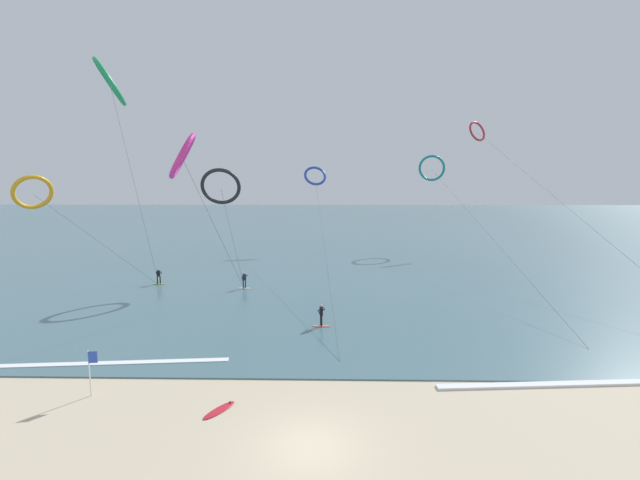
{
  "coord_description": "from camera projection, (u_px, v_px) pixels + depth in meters",
  "views": [
    {
      "loc": [
        0.71,
        -15.66,
        10.58
      ],
      "look_at": [
        0.0,
        20.8,
        5.74
      ],
      "focal_mm": 23.33,
      "sensor_mm": 36.0,
      "label": 1
    }
  ],
  "objects": [
    {
      "name": "wave_crest_mid",
      "position": [
        70.0,
        365.0,
        24.48
      ],
      "size": [
        18.38,
        2.17,
        0.12
      ],
      "primitive_type": "cube",
      "rotation": [
        0.0,
        0.0,
        0.09
      ],
      "color": "white",
      "rests_on": "ground"
    },
    {
      "name": "surfer_ivory",
      "position": [
        244.0,
        281.0,
        42.36
      ],
      "size": [
        1.4,
        0.73,
        1.7
      ],
      "rotation": [
        0.0,
        0.0,
        0.91
      ],
      "color": "silver",
      "rests_on": "ground"
    },
    {
      "name": "ground_plane",
      "position": [
        310.0,
        447.0,
        16.93
      ],
      "size": [
        400.0,
        400.0,
        0.0
      ],
      "primitive_type": "plane",
      "color": "beige"
    },
    {
      "name": "kite_charcoal",
      "position": [
        221.0,
        187.0,
        43.45
      ],
      "size": [
        4.92,
        3.65,
        12.36
      ],
      "rotation": [
        0.0,
        0.0,
        3.25
      ],
      "color": "black",
      "rests_on": "ground"
    },
    {
      "name": "surfboard_spare",
      "position": [
        219.0,
        410.0,
        19.61
      ],
      "size": [
        1.46,
        1.88,
        0.2
      ],
      "color": "red",
      "rests_on": "ground"
    },
    {
      "name": "kite_crimson",
      "position": [
        477.0,
        132.0,
        71.3
      ],
      "size": [
        3.99,
        52.71,
        21.54
      ],
      "rotation": [
        0.0,
        0.0,
        0.55
      ],
      "color": "red",
      "rests_on": "ground"
    },
    {
      "name": "surfer_lime",
      "position": [
        159.0,
        277.0,
        44.15
      ],
      "size": [
        1.4,
        0.66,
        1.7
      ],
      "rotation": [
        0.0,
        0.0,
        0.38
      ],
      "color": "#8CC62D",
      "rests_on": "ground"
    },
    {
      "name": "surfer_coral",
      "position": [
        321.0,
        317.0,
        31.0
      ],
      "size": [
        1.4,
        0.63,
        1.7
      ],
      "rotation": [
        0.0,
        0.0,
        1.79
      ],
      "color": "#EA7260",
      "rests_on": "ground"
    },
    {
      "name": "beach_flag",
      "position": [
        91.0,
        366.0,
        20.79
      ],
      "size": [
        0.47,
        0.1,
        2.4
      ],
      "color": "silver",
      "rests_on": "ground"
    },
    {
      "name": "wave_crest_near",
      "position": [
        541.0,
        385.0,
        22.05
      ],
      "size": [
        11.27,
        1.3,
        0.12
      ],
      "primitive_type": "cube",
      "rotation": [
        0.0,
        0.0,
        0.07
      ],
      "color": "white",
      "rests_on": "ground"
    },
    {
      "name": "kite_emerald",
      "position": [
        110.0,
        82.0,
        44.91
      ],
      "size": [
        8.24,
        6.62,
        24.11
      ],
      "rotation": [
        0.0,
        0.0,
        1.97
      ],
      "color": "#199351",
      "rests_on": "ground"
    },
    {
      "name": "kite_teal",
      "position": [
        432.0,
        168.0,
        68.74
      ],
      "size": [
        4.41,
        45.73,
        15.51
      ],
      "rotation": [
        0.0,
        0.0,
        2.79
      ],
      "color": "teal",
      "rests_on": "ground"
    },
    {
      "name": "kite_magenta",
      "position": [
        183.0,
        156.0,
        31.67
      ],
      "size": [
        4.25,
        11.45,
        14.58
      ],
      "rotation": [
        0.0,
        0.0,
        5.01
      ],
      "color": "#CC288E",
      "rests_on": "ground"
    },
    {
      "name": "sea_water",
      "position": [
        326.0,
        221.0,
        121.78
      ],
      "size": [
        400.0,
        200.0,
        0.08
      ],
      "primitive_type": "cube",
      "color": "#476B75",
      "rests_on": "ground"
    },
    {
      "name": "kite_cobalt",
      "position": [
        315.0,
        176.0,
        68.59
      ],
      "size": [
        5.0,
        47.65,
        13.75
      ],
      "rotation": [
        0.0,
        0.0,
        0.23
      ],
      "color": "#2647B7",
      "rests_on": "ground"
    },
    {
      "name": "kite_amber",
      "position": [
        33.0,
        192.0,
        42.95
      ],
      "size": [
        14.56,
        4.12,
        11.69
      ],
      "rotation": [
        0.0,
        0.0,
        3.98
      ],
      "color": "orange",
      "rests_on": "ground"
    }
  ]
}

